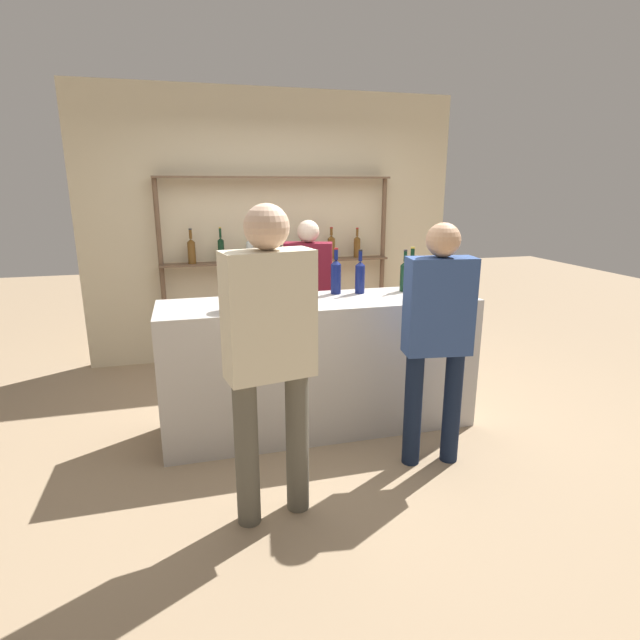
% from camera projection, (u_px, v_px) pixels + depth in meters
% --- Properties ---
extents(ground_plane, '(16.00, 16.00, 0.00)m').
position_uv_depth(ground_plane, '(320.00, 425.00, 3.97)').
color(ground_plane, '#9E8466').
extents(bar_counter, '(2.36, 0.63, 1.02)m').
position_uv_depth(bar_counter, '(320.00, 365.00, 3.83)').
color(bar_counter, '#B7B2AD').
rests_on(bar_counter, ground_plane).
extents(back_wall, '(3.96, 0.12, 2.80)m').
position_uv_depth(back_wall, '(274.00, 228.00, 5.39)').
color(back_wall, beige).
rests_on(back_wall, ground_plane).
extents(back_shelf, '(2.43, 0.18, 1.94)m').
position_uv_depth(back_shelf, '(278.00, 241.00, 5.25)').
color(back_shelf, brown).
rests_on(back_shelf, ground_plane).
extents(counter_bottle_0, '(0.07, 0.07, 0.33)m').
position_uv_depth(counter_bottle_0, '(405.00, 275.00, 3.98)').
color(counter_bottle_0, black).
rests_on(counter_bottle_0, bar_counter).
extents(counter_bottle_1, '(0.08, 0.08, 0.34)m').
position_uv_depth(counter_bottle_1, '(360.00, 276.00, 3.90)').
color(counter_bottle_1, '#0F1956').
rests_on(counter_bottle_1, bar_counter).
extents(counter_bottle_2, '(0.09, 0.09, 0.35)m').
position_uv_depth(counter_bottle_2, '(412.00, 274.00, 4.04)').
color(counter_bottle_2, black).
rests_on(counter_bottle_2, bar_counter).
extents(counter_bottle_3, '(0.08, 0.08, 0.33)m').
position_uv_depth(counter_bottle_3, '(286.00, 288.00, 3.50)').
color(counter_bottle_3, '#0F1956').
rests_on(counter_bottle_3, bar_counter).
extents(counter_bottle_4, '(0.08, 0.08, 0.36)m').
position_uv_depth(counter_bottle_4, '(336.00, 276.00, 3.88)').
color(counter_bottle_4, '#0F1956').
rests_on(counter_bottle_4, bar_counter).
extents(wine_glass, '(0.07, 0.07, 0.15)m').
position_uv_depth(wine_glass, '(302.00, 288.00, 3.59)').
color(wine_glass, silver).
rests_on(wine_glass, bar_counter).
extents(ice_bucket, '(0.18, 0.18, 0.20)m').
position_uv_depth(ice_bucket, '(240.00, 295.00, 3.39)').
color(ice_bucket, black).
rests_on(ice_bucket, bar_counter).
extents(customer_left, '(0.50, 0.29, 1.76)m').
position_uv_depth(customer_left, '(270.00, 344.00, 2.63)').
color(customer_left, '#575347').
rests_on(customer_left, ground_plane).
extents(server_behind_counter, '(0.47, 0.32, 1.54)m').
position_uv_depth(server_behind_counter, '(309.00, 290.00, 4.66)').
color(server_behind_counter, black).
rests_on(server_behind_counter, ground_plane).
extents(customer_right, '(0.45, 0.24, 1.63)m').
position_uv_depth(customer_right, '(438.00, 328.00, 3.21)').
color(customer_right, '#121C33').
rests_on(customer_right, ground_plane).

